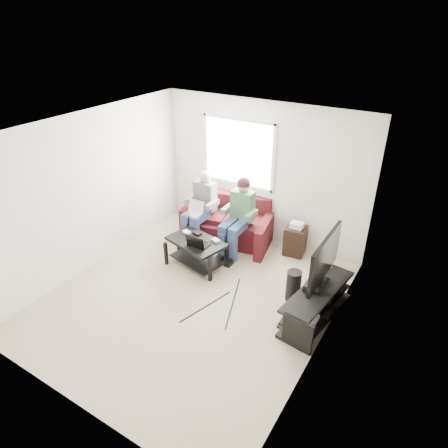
% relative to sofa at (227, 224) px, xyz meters
% --- Properties ---
extents(floor, '(4.50, 4.50, 0.00)m').
position_rel_sofa_xyz_m(floor, '(0.48, -1.82, -0.31)').
color(floor, tan).
rests_on(floor, ground).
extents(ceiling, '(4.50, 4.50, 0.00)m').
position_rel_sofa_xyz_m(ceiling, '(0.48, -1.82, 2.29)').
color(ceiling, white).
rests_on(ceiling, wall_back).
extents(wall_back, '(4.50, 0.00, 4.50)m').
position_rel_sofa_xyz_m(wall_back, '(0.48, 0.43, 0.99)').
color(wall_back, silver).
rests_on(wall_back, floor).
extents(wall_front, '(4.50, 0.00, 4.50)m').
position_rel_sofa_xyz_m(wall_front, '(0.48, -4.07, 0.99)').
color(wall_front, silver).
rests_on(wall_front, floor).
extents(wall_left, '(0.00, 4.50, 4.50)m').
position_rel_sofa_xyz_m(wall_left, '(-1.52, -1.82, 0.99)').
color(wall_left, silver).
rests_on(wall_left, floor).
extents(wall_right, '(0.00, 4.50, 4.50)m').
position_rel_sofa_xyz_m(wall_right, '(2.48, -1.82, 0.99)').
color(wall_right, silver).
rests_on(wall_right, floor).
extents(window, '(1.48, 0.04, 1.28)m').
position_rel_sofa_xyz_m(window, '(-0.02, 0.41, 1.29)').
color(window, white).
rests_on(window, wall_back).
extents(sofa, '(1.93, 1.12, 0.83)m').
position_rel_sofa_xyz_m(sofa, '(0.00, 0.00, 0.00)').
color(sofa, '#3F100F').
rests_on(sofa, floor).
extents(person_left, '(0.40, 0.71, 1.34)m').
position_rel_sofa_xyz_m(person_left, '(-0.40, -0.30, 0.42)').
color(person_left, navy).
rests_on(person_left, sofa).
extents(person_right, '(0.40, 0.71, 1.38)m').
position_rel_sofa_xyz_m(person_right, '(0.40, -0.28, 0.48)').
color(person_right, navy).
rests_on(person_right, sofa).
extents(laptop_silver, '(0.38, 0.33, 0.24)m').
position_rel_sofa_xyz_m(laptop_silver, '(-0.40, -0.53, 0.40)').
color(laptop_silver, silver).
rests_on(laptop_silver, person_left).
extents(coffee_table, '(1.08, 0.80, 0.48)m').
position_rel_sofa_xyz_m(coffee_table, '(0.02, -1.06, 0.05)').
color(coffee_table, black).
rests_on(coffee_table, floor).
extents(laptop_black, '(0.40, 0.33, 0.24)m').
position_rel_sofa_xyz_m(laptop_black, '(0.14, -1.14, 0.30)').
color(laptop_black, black).
rests_on(laptop_black, coffee_table).
extents(controller_a, '(0.16, 0.13, 0.04)m').
position_rel_sofa_xyz_m(controller_a, '(-0.26, -0.94, 0.20)').
color(controller_a, silver).
rests_on(controller_a, coffee_table).
extents(controller_b, '(0.16, 0.12, 0.04)m').
position_rel_sofa_xyz_m(controller_b, '(-0.08, -0.88, 0.20)').
color(controller_b, black).
rests_on(controller_b, coffee_table).
extents(controller_c, '(0.16, 0.13, 0.04)m').
position_rel_sofa_xyz_m(controller_c, '(0.32, -0.91, 0.20)').
color(controller_c, gray).
rests_on(controller_c, coffee_table).
extents(tv_stand, '(0.63, 1.50, 0.48)m').
position_rel_sofa_xyz_m(tv_stand, '(2.25, -1.27, -0.09)').
color(tv_stand, black).
rests_on(tv_stand, floor).
extents(tv, '(0.12, 1.10, 0.81)m').
position_rel_sofa_xyz_m(tv, '(2.24, -1.17, 0.63)').
color(tv, black).
rests_on(tv, tv_stand).
extents(soundbar, '(0.12, 0.50, 0.10)m').
position_rel_sofa_xyz_m(soundbar, '(2.13, -1.17, 0.22)').
color(soundbar, black).
rests_on(soundbar, tv_stand).
extents(drink_cup, '(0.08, 0.08, 0.12)m').
position_rel_sofa_xyz_m(drink_cup, '(2.20, -0.64, 0.23)').
color(drink_cup, '#AF7A4B').
rests_on(drink_cup, tv_stand).
extents(console_white, '(0.30, 0.22, 0.06)m').
position_rel_sofa_xyz_m(console_white, '(2.25, -1.67, -0.02)').
color(console_white, silver).
rests_on(console_white, tv_stand).
extents(console_grey, '(0.34, 0.26, 0.08)m').
position_rel_sofa_xyz_m(console_grey, '(2.25, -0.97, -0.01)').
color(console_grey, gray).
rests_on(console_grey, tv_stand).
extents(console_black, '(0.38, 0.30, 0.07)m').
position_rel_sofa_xyz_m(console_black, '(2.25, -1.32, -0.02)').
color(console_black, black).
rests_on(console_black, tv_stand).
extents(subwoofer, '(0.22, 0.22, 0.51)m').
position_rel_sofa_xyz_m(subwoofer, '(1.81, -1.07, -0.05)').
color(subwoofer, black).
rests_on(subwoofer, floor).
extents(keyboard_floor, '(0.20, 0.51, 0.03)m').
position_rel_sofa_xyz_m(keyboard_floor, '(1.94, -1.51, -0.30)').
color(keyboard_floor, black).
rests_on(keyboard_floor, floor).
extents(end_table, '(0.36, 0.36, 0.63)m').
position_rel_sofa_xyz_m(end_table, '(1.32, 0.17, -0.03)').
color(end_table, black).
rests_on(end_table, floor).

